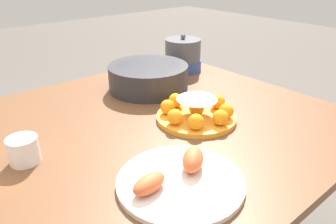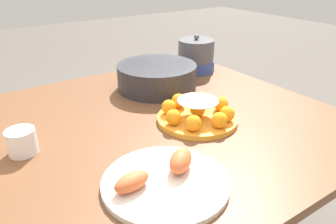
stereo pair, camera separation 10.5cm
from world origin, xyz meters
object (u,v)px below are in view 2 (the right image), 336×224
(dining_table, at_px, (139,147))
(serving_bowl, at_px, (157,76))
(warming_pot, at_px, (196,56))
(seafood_platter, at_px, (165,179))
(cup_far, at_px, (22,142))
(cake_plate, at_px, (198,113))

(dining_table, bearing_deg, serving_bowl, 46.87)
(dining_table, xyz_separation_m, warming_pot, (0.51, 0.34, 0.16))
(seafood_platter, bearing_deg, serving_bowl, 59.04)
(cup_far, bearing_deg, seafood_platter, -53.64)
(serving_bowl, bearing_deg, dining_table, -133.13)
(serving_bowl, relative_size, warming_pot, 1.82)
(dining_table, bearing_deg, warming_pot, 33.67)
(serving_bowl, bearing_deg, warming_pot, 18.32)
(cup_far, bearing_deg, warming_pot, 19.56)
(cake_plate, bearing_deg, warming_pot, 52.03)
(seafood_platter, height_order, cup_far, cup_far)
(dining_table, bearing_deg, seafood_platter, -107.98)
(seafood_platter, xyz_separation_m, cup_far, (-0.25, 0.33, 0.02))
(dining_table, relative_size, warming_pot, 7.48)
(dining_table, xyz_separation_m, serving_bowl, (0.23, 0.25, 0.14))
(cake_plate, distance_m, seafood_platter, 0.35)
(dining_table, bearing_deg, cake_plate, -25.54)
(dining_table, relative_size, cup_far, 16.52)
(seafood_platter, bearing_deg, cake_plate, 38.19)
(cake_plate, relative_size, serving_bowl, 0.83)
(seafood_platter, distance_m, warming_pot, 0.88)
(cake_plate, relative_size, seafood_platter, 0.87)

